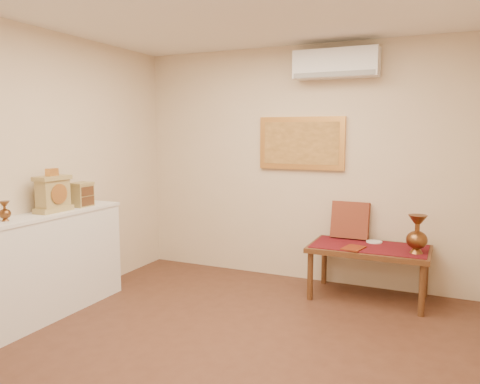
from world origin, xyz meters
The scene contains 15 objects.
floor centered at (0.00, 0.00, 0.00)m, with size 4.50×4.50×0.00m, color #573222.
wall_back centered at (0.00, 2.25, 1.35)m, with size 4.00×0.02×2.70m, color beige.
wall_left centered at (-2.00, 0.00, 1.35)m, with size 0.02×4.50×2.70m, color beige.
brass_urn_small centered at (-1.83, -0.25, 1.09)m, with size 0.10×0.10×0.22m, color brown, non-canonical shape.
table_cloth centered at (0.85, 1.88, 0.55)m, with size 1.14×0.59×0.01m, color #5F0F17.
brass_urn_tall centered at (1.31, 1.78, 0.79)m, with size 0.20×0.20×0.46m, color brown, non-canonical shape.
plate centered at (0.87, 2.07, 0.56)m, with size 0.17×0.17×0.01m, color white.
menu centered at (0.72, 1.70, 0.56)m, with size 0.18×0.25×0.01m, color maroon.
cushion centered at (0.59, 2.16, 0.76)m, with size 0.40×0.10×0.40m, color #5C1217.
display_ledge centered at (-1.82, 0.00, 0.49)m, with size 0.37×2.02×0.98m.
mantel_clock centered at (-1.81, 0.26, 1.15)m, with size 0.17×0.36×0.41m.
wooden_chest centered at (-1.80, 0.62, 1.10)m, with size 0.16×0.21×0.24m.
low_table centered at (0.85, 1.88, 0.48)m, with size 1.20×0.70×0.55m.
painting centered at (0.00, 2.22, 1.60)m, with size 1.00×0.06×0.60m.
ac_unit centered at (0.40, 2.12, 2.45)m, with size 0.90×0.25×0.30m.
Camera 1 is at (1.58, -2.97, 1.72)m, focal length 35.00 mm.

